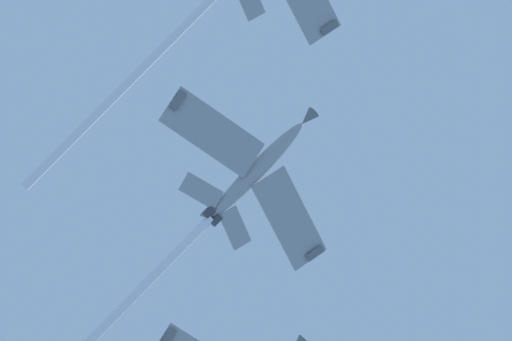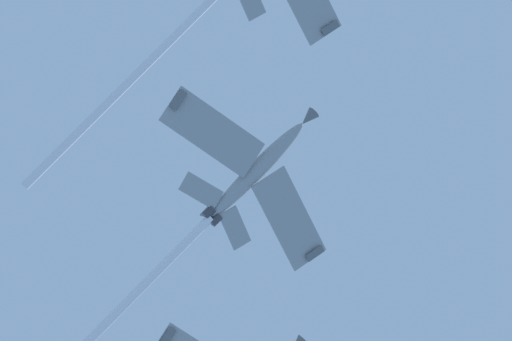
# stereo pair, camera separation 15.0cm
# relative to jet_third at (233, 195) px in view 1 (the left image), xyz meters

# --- Properties ---
(jet_third) EXTENTS (20.13, 28.72, 15.79)m
(jet_third) POSITION_rel_jet_third_xyz_m (0.00, 0.00, 0.00)
(jet_third) COLOR gray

